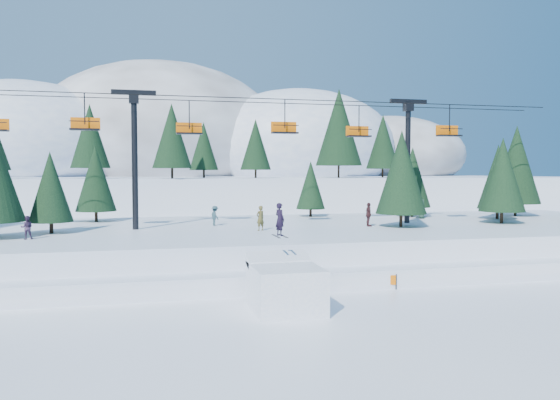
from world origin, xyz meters
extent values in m
plane|color=white|center=(0.00, 0.00, 0.00)|extent=(160.00, 160.00, 0.00)
cube|color=white|center=(0.00, 18.00, 1.25)|extent=(70.00, 22.00, 2.50)
cube|color=white|center=(0.00, 8.00, 0.55)|extent=(70.00, 6.00, 1.10)
cube|color=white|center=(0.00, 68.00, 3.00)|extent=(110.00, 60.00, 6.00)
ellipsoid|color=white|center=(-28.00, 72.00, 11.45)|extent=(36.00, 32.40, 19.80)
ellipsoid|color=#605B59|center=(-6.00, 78.00, 13.26)|extent=(44.00, 39.60, 26.40)
ellipsoid|color=white|center=(18.00, 70.00, 11.42)|extent=(34.00, 30.60, 19.72)
ellipsoid|color=#605B59|center=(38.00, 76.00, 10.12)|extent=(30.00, 27.00, 15.00)
cylinder|color=black|center=(-5.45, 39.05, 6.59)|extent=(0.26, 0.26, 1.18)
cone|color=#1B3B1D|center=(-5.45, 39.05, 10.82)|extent=(4.40, 4.40, 7.28)
cylinder|color=black|center=(4.76, 42.11, 6.51)|extent=(0.26, 0.26, 1.01)
cone|color=#1B3B1D|center=(4.76, 42.11, 10.13)|extent=(3.76, 3.76, 6.22)
cylinder|color=black|center=(15.27, 41.39, 6.78)|extent=(0.26, 0.26, 1.56)
cone|color=#1B3B1D|center=(15.27, 41.39, 12.36)|extent=(5.81, 5.81, 9.60)
cylinder|color=black|center=(-14.59, 42.88, 6.60)|extent=(0.26, 0.26, 1.20)
cone|color=#1B3B1D|center=(-14.59, 42.88, 10.91)|extent=(4.48, 4.48, 7.40)
cylinder|color=black|center=(22.38, 43.95, 6.59)|extent=(0.26, 0.26, 1.17)
cone|color=#1B3B1D|center=(22.38, 43.95, 10.77)|extent=(4.35, 4.35, 7.20)
cylinder|color=black|center=(-1.25, 45.55, 6.49)|extent=(0.26, 0.26, 0.98)
cone|color=#1B3B1D|center=(-1.25, 45.55, 10.01)|extent=(3.66, 3.66, 6.05)
cube|color=white|center=(-1.54, 1.85, 1.10)|extent=(3.24, 4.01, 2.20)
cube|color=white|center=(-1.54, 3.57, 2.25)|extent=(3.24, 1.40, 0.78)
imported|color=black|center=(-1.44, 3.45, 4.34)|extent=(0.63, 0.73, 1.70)
cube|color=black|center=(-1.64, 3.45, 3.47)|extent=(0.11, 1.65, 0.03)
cube|color=black|center=(-1.24, 3.45, 3.47)|extent=(0.11, 1.65, 0.03)
cylinder|color=black|center=(-9.00, 18.00, 7.50)|extent=(0.44, 0.44, 10.00)
cube|color=black|center=(-9.00, 18.00, 12.60)|extent=(3.20, 0.35, 0.35)
cube|color=black|center=(-9.00, 18.00, 12.15)|extent=(0.70, 0.70, 0.70)
cylinder|color=black|center=(13.00, 18.00, 7.50)|extent=(0.44, 0.44, 10.00)
cube|color=black|center=(13.00, 18.00, 12.60)|extent=(3.20, 0.35, 0.35)
cube|color=black|center=(13.00, 18.00, 12.15)|extent=(0.70, 0.70, 0.70)
cylinder|color=black|center=(2.00, 16.80, 12.30)|extent=(46.00, 0.06, 0.06)
cylinder|color=black|center=(2.00, 19.20, 12.30)|extent=(46.00, 0.06, 0.06)
cylinder|color=black|center=(-12.32, 16.80, 11.20)|extent=(0.08, 0.08, 2.20)
cube|color=black|center=(-12.32, 16.80, 9.75)|extent=(2.00, 0.75, 0.12)
cube|color=#E66306|center=(-12.32, 17.18, 10.20)|extent=(2.00, 0.10, 0.85)
cylinder|color=black|center=(-12.32, 16.45, 10.30)|extent=(2.00, 0.06, 0.06)
cylinder|color=black|center=(-4.89, 19.20, 11.20)|extent=(0.08, 0.08, 2.20)
cube|color=black|center=(-4.89, 19.20, 9.75)|extent=(2.00, 0.75, 0.12)
cube|color=#E66306|center=(-4.89, 19.58, 10.20)|extent=(2.00, 0.10, 0.85)
cylinder|color=black|center=(-4.89, 18.85, 10.30)|extent=(2.00, 0.06, 0.06)
cylinder|color=black|center=(2.15, 16.80, 11.20)|extent=(0.08, 0.08, 2.20)
cube|color=black|center=(2.15, 16.80, 9.75)|extent=(2.00, 0.75, 0.12)
cube|color=#E66306|center=(2.15, 17.18, 10.20)|extent=(2.00, 0.10, 0.85)
cylinder|color=black|center=(2.15, 16.45, 10.30)|extent=(2.00, 0.06, 0.06)
cylinder|color=black|center=(9.13, 19.20, 11.20)|extent=(0.08, 0.08, 2.20)
cube|color=black|center=(9.13, 19.20, 9.75)|extent=(2.00, 0.75, 0.12)
cube|color=#E66306|center=(9.13, 19.58, 10.20)|extent=(2.00, 0.10, 0.85)
cylinder|color=black|center=(9.13, 18.85, 10.30)|extent=(2.00, 0.06, 0.06)
cylinder|color=black|center=(16.11, 16.80, 11.20)|extent=(0.08, 0.08, 2.20)
cube|color=black|center=(16.11, 16.80, 9.75)|extent=(2.00, 0.75, 0.12)
cube|color=#E66306|center=(16.11, 17.18, 10.20)|extent=(2.00, 0.10, 0.85)
cylinder|color=black|center=(16.11, 16.45, 10.30)|extent=(2.00, 0.06, 0.06)
cylinder|color=black|center=(20.49, 15.83, 3.00)|extent=(0.26, 0.26, 1.00)
cone|color=#1B3B1D|center=(20.49, 15.83, 6.55)|extent=(3.70, 3.70, 6.11)
cylinder|color=black|center=(22.74, 19.62, 2.97)|extent=(0.26, 0.26, 0.94)
cone|color=#1B3B1D|center=(22.74, 19.62, 6.34)|extent=(3.50, 3.50, 5.79)
cylinder|color=black|center=(26.58, 22.21, 3.11)|extent=(0.26, 0.26, 1.22)
cone|color=#1B3B1D|center=(26.58, 22.21, 7.48)|extent=(4.54, 4.54, 7.51)
cylinder|color=black|center=(16.37, 23.69, 2.96)|extent=(0.26, 0.26, 0.93)
cone|color=#1B3B1D|center=(16.37, 23.69, 6.28)|extent=(3.45, 3.45, 5.70)
cylinder|color=black|center=(-12.43, 25.22, 2.96)|extent=(0.26, 0.26, 0.92)
cone|color=#1B3B1D|center=(-12.43, 25.22, 6.23)|extent=(3.40, 3.40, 5.63)
cylinder|color=black|center=(7.01, 26.10, 2.87)|extent=(0.26, 0.26, 0.74)
cone|color=#1B3B1D|center=(7.01, 26.10, 5.52)|extent=(2.76, 2.76, 4.56)
cylinder|color=black|center=(-14.65, 16.72, 2.90)|extent=(0.26, 0.26, 0.80)
cone|color=#1B3B1D|center=(-14.65, 16.72, 5.75)|extent=(2.97, 2.97, 4.91)
cylinder|color=black|center=(10.97, 14.98, 3.02)|extent=(0.26, 0.26, 1.05)
cone|color=#1B3B1D|center=(10.97, 14.98, 6.77)|extent=(3.89, 3.89, 6.44)
imported|color=#3C2A45|center=(-15.55, 13.41, 3.25)|extent=(0.80, 0.67, 1.50)
imported|color=#28444B|center=(-2.93, 19.43, 3.29)|extent=(0.88, 1.15, 1.58)
imported|color=#213C2F|center=(16.21, 21.51, 3.39)|extent=(0.74, 0.97, 1.79)
imported|color=brown|center=(-0.13, 15.03, 3.41)|extent=(0.78, 0.68, 1.81)
imported|color=#3D1F22|center=(8.72, 15.99, 3.43)|extent=(0.57, 1.13, 1.86)
cylinder|color=black|center=(3.14, 5.78, 0.45)|extent=(0.06, 0.06, 0.90)
cylinder|color=black|center=(5.81, 4.92, 0.45)|extent=(0.06, 0.06, 0.90)
cube|color=#E66306|center=(4.48, 5.35, 0.55)|extent=(2.68, 0.90, 0.55)
cylinder|color=black|center=(10.96, 5.69, 0.45)|extent=(0.06, 0.06, 0.90)
cylinder|color=black|center=(13.75, 5.88, 0.45)|extent=(0.06, 0.06, 0.90)
cube|color=#E66306|center=(12.36, 5.79, 0.55)|extent=(2.80, 0.23, 0.55)
camera|label=1|loc=(-7.96, -23.78, 6.81)|focal=35.00mm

